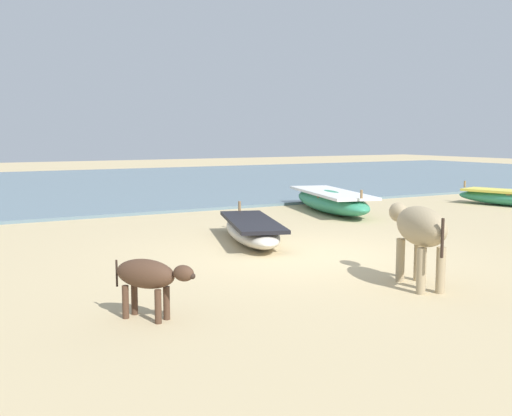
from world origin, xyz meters
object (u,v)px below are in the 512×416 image
fishing_boat_2 (252,230)px  fishing_boat_0 (331,201)px  calf_far_dark (148,276)px  cow_adult_dun (419,229)px

fishing_boat_2 → fishing_boat_0: bearing=-35.0°
calf_far_dark → cow_adult_dun: bearing=49.8°
fishing_boat_0 → fishing_boat_2: size_ratio=1.33×
calf_far_dark → fishing_boat_2: bearing=103.1°
fishing_boat_0 → cow_adult_dun: bearing=-12.5°
fishing_boat_2 → calf_far_dark: size_ratio=3.53×
fishing_boat_0 → fishing_boat_2: (-4.06, -2.91, -0.07)m
calf_far_dark → fishing_boat_0: bearing=97.1°
cow_adult_dun → fishing_boat_2: bearing=24.6°
fishing_boat_0 → fishing_boat_2: fishing_boat_0 is taller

